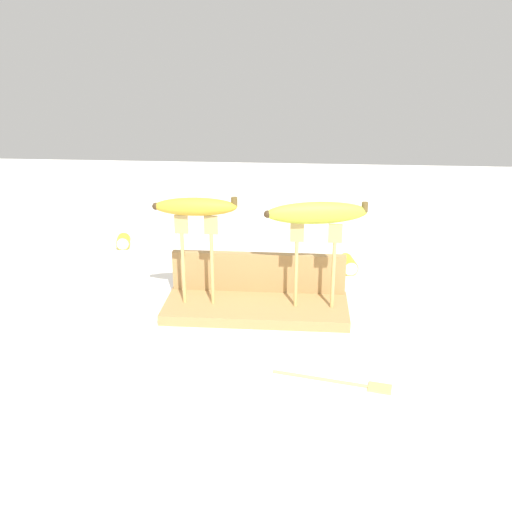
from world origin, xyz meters
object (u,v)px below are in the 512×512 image
object	(u,v)px
fork_stand_left	(197,252)
banana_chunk_near	(348,264)
fork_stand_right	(315,258)
banana_raised_left	(195,207)
banana_raised_right	(317,213)
banana_chunk_far	(123,242)
fork_fallen_near	(347,382)

from	to	relation	value
fork_stand_left	banana_chunk_near	xyz separation A→B (m)	(0.31, 0.24, -0.11)
fork_stand_right	banana_raised_left	distance (m)	0.25
fork_stand_right	fork_stand_left	bearing A→B (deg)	180.00
banana_raised_right	banana_chunk_near	size ratio (longest dim) A/B	2.95
fork_stand_right	banana_raised_left	world-z (taller)	banana_raised_left
fork_stand_left	banana_chunk_near	size ratio (longest dim) A/B	2.73
fork_stand_right	banana_raised_left	bearing A→B (deg)	-180.00
fork_stand_right	banana_chunk_near	world-z (taller)	fork_stand_right
fork_stand_left	banana_chunk_far	bearing A→B (deg)	125.87
banana_chunk_near	fork_fallen_near	bearing A→B (deg)	-93.84
fork_stand_right	fork_fallen_near	distance (m)	0.27
fork_stand_right	banana_raised_right	size ratio (longest dim) A/B	0.87
fork_stand_left	banana_raised_right	xyz separation A→B (m)	(0.23, -0.00, 0.08)
banana_raised_left	banana_raised_right	size ratio (longest dim) A/B	0.83
fork_fallen_near	banana_chunk_near	xyz separation A→B (m)	(0.03, 0.48, 0.01)
fork_stand_left	banana_chunk_far	world-z (taller)	fork_stand_left
banana_chunk_near	banana_raised_left	bearing A→B (deg)	-141.85
banana_raised_left	fork_stand_left	bearing A→B (deg)	2.21
fork_stand_right	banana_raised_left	xyz separation A→B (m)	(-0.23, -0.00, 0.10)
fork_stand_right	banana_chunk_near	bearing A→B (deg)	71.06
banana_raised_right	banana_chunk_far	world-z (taller)	banana_raised_right
banana_raised_right	banana_chunk_near	world-z (taller)	banana_raised_right
banana_chunk_far	fork_stand_left	bearing A→B (deg)	-54.13
fork_stand_right	banana_raised_right	xyz separation A→B (m)	(-0.00, -0.00, 0.09)
fork_stand_left	banana_raised_left	world-z (taller)	banana_raised_left
fork_stand_right	banana_chunk_far	bearing A→B (deg)	143.40
banana_raised_right	fork_fallen_near	distance (m)	0.32
fork_fallen_near	banana_chunk_far	size ratio (longest dim) A/B	3.91
fork_stand_left	fork_stand_right	size ratio (longest dim) A/B	1.06
fork_stand_right	banana_chunk_far	xyz separation A→B (m)	(-0.49, 0.36, -0.11)
fork_stand_right	banana_chunk_far	world-z (taller)	fork_stand_right
banana_raised_left	fork_fallen_near	distance (m)	0.42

